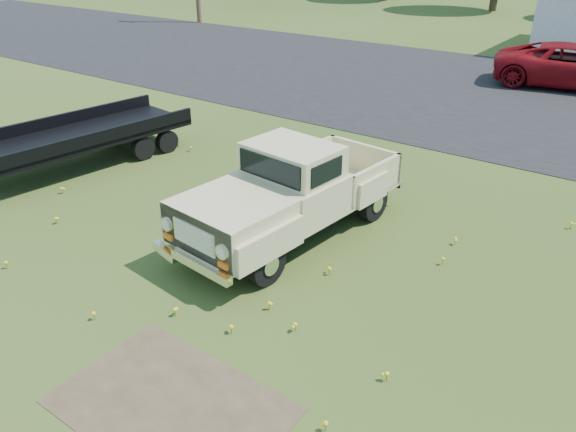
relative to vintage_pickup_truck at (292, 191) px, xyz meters
The scene contains 7 objects.
ground 1.96m from the vintage_pickup_truck, 93.23° to the right, with size 140.00×140.00×0.00m, color #314917.
asphalt_lot 13.33m from the vintage_pickup_truck, 90.41° to the left, with size 90.00×14.00×0.02m, color black.
dirt_patch_a 5.00m from the vintage_pickup_truck, 73.38° to the right, with size 3.00×2.00×0.01m, color #453425.
dirt_patch_b 2.93m from the vintage_pickup_truck, 139.42° to the left, with size 2.20×1.60×0.01m, color #453425.
vintage_pickup_truck is the anchor object (origin of this frame).
flatbed_trailer 6.80m from the vintage_pickup_truck, behind, with size 2.14×6.41×1.75m, color black, non-canonical shape.
red_pickup 16.28m from the vintage_pickup_truck, 83.18° to the left, with size 2.71×5.89×1.64m, color maroon.
Camera 1 is at (5.91, -6.48, 5.55)m, focal length 35.00 mm.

